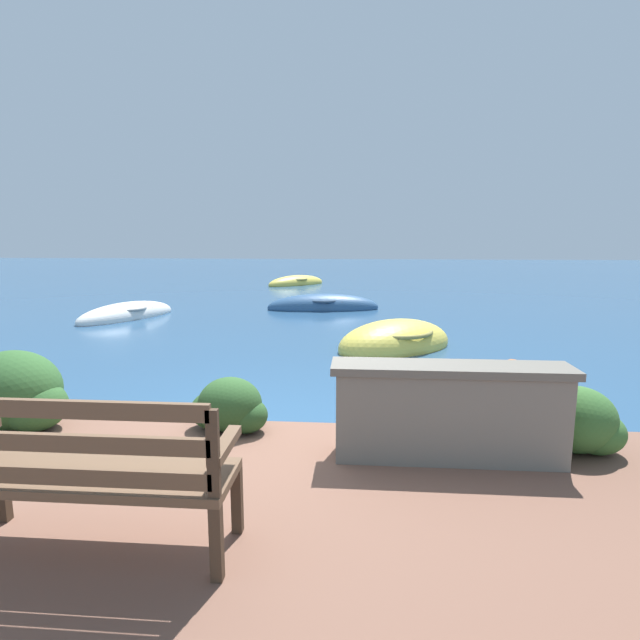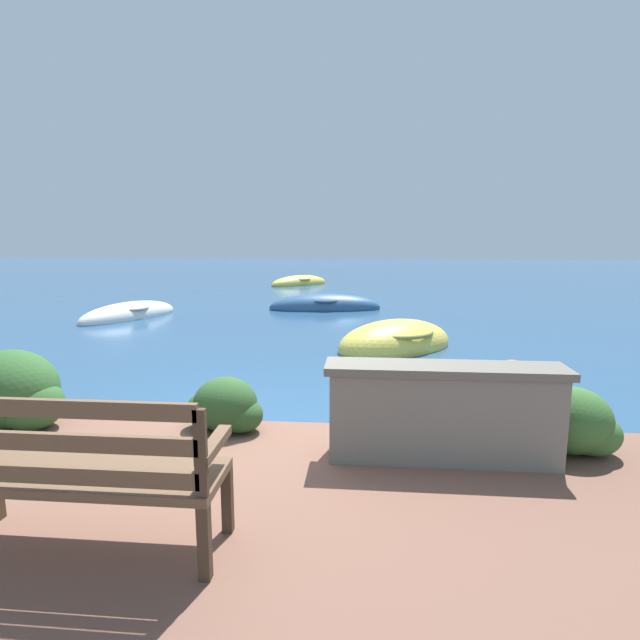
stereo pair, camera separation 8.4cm
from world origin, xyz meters
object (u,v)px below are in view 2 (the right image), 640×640
rowboat_mid (129,315)px  rowboat_far (325,307)px  rowboat_nearest (395,344)px  mooring_buoy (511,376)px  park_bench (80,469)px  rowboat_outer (299,283)px

rowboat_mid → rowboat_far: bearing=-44.5°
rowboat_nearest → mooring_buoy: 2.40m
park_bench → rowboat_mid: bearing=120.5°
rowboat_nearest → rowboat_mid: size_ratio=0.91×
rowboat_far → rowboat_outer: 7.11m
park_bench → rowboat_outer: bearing=99.6°
rowboat_far → park_bench: bearing=-100.0°
rowboat_mid → park_bench: bearing=-131.3°
rowboat_nearest → rowboat_far: size_ratio=0.84×
rowboat_mid → mooring_buoy: rowboat_mid is taller
rowboat_far → rowboat_mid: bearing=-166.3°
rowboat_nearest → rowboat_mid: bearing=-62.5°
mooring_buoy → rowboat_mid: bearing=148.3°
rowboat_nearest → rowboat_mid: 6.83m
rowboat_nearest → rowboat_far: bearing=-109.0°
rowboat_mid → rowboat_far: (4.61, 1.81, 0.01)m
rowboat_mid → mooring_buoy: size_ratio=5.90×
rowboat_outer → rowboat_far: bearing=57.4°
rowboat_mid → mooring_buoy: (7.67, -4.73, 0.02)m
rowboat_nearest → rowboat_outer: (-3.23, 11.55, -0.02)m
rowboat_far → mooring_buoy: size_ratio=6.40×
park_bench → rowboat_outer: 17.87m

